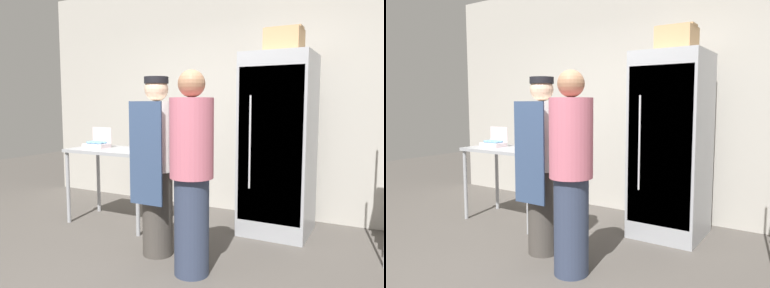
% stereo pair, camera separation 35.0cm
% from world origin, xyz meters
% --- Properties ---
extents(ground_plane, '(14.00, 14.00, 0.00)m').
position_xyz_m(ground_plane, '(0.00, 0.00, 0.00)').
color(ground_plane, '#4C4742').
extents(back_wall, '(6.40, 0.12, 3.05)m').
position_xyz_m(back_wall, '(0.00, 2.30, 1.53)').
color(back_wall, '#B7B2A8').
rests_on(back_wall, ground_plane).
extents(refrigerator, '(0.71, 0.74, 1.93)m').
position_xyz_m(refrigerator, '(0.59, 1.67, 0.96)').
color(refrigerator, '#9EA0A5').
rests_on(refrigerator, ground_plane).
extents(prep_counter, '(1.08, 0.61, 0.88)m').
position_xyz_m(prep_counter, '(-1.18, 1.12, 0.77)').
color(prep_counter, '#9EA0A5').
rests_on(prep_counter, ground_plane).
extents(donut_box, '(0.29, 0.20, 0.24)m').
position_xyz_m(donut_box, '(-1.46, 1.12, 0.93)').
color(donut_box, silver).
rests_on(donut_box, prep_counter).
extents(blender_pitcher, '(0.11, 0.11, 0.26)m').
position_xyz_m(blender_pitcher, '(-0.87, 1.26, 0.99)').
color(blender_pitcher, black).
rests_on(blender_pitcher, prep_counter).
extents(cardboard_storage_box, '(0.37, 0.33, 0.26)m').
position_xyz_m(cardboard_storage_box, '(0.64, 1.64, 2.05)').
color(cardboard_storage_box, tan).
rests_on(cardboard_storage_box, refrigerator).
extents(person_baker, '(0.35, 0.37, 1.64)m').
position_xyz_m(person_baker, '(-0.23, 0.53, 0.86)').
color(person_baker, '#47423D').
rests_on(person_baker, ground_plane).
extents(person_customer, '(0.35, 0.35, 1.67)m').
position_xyz_m(person_customer, '(0.24, 0.32, 0.85)').
color(person_customer, '#333D56').
rests_on(person_customer, ground_plane).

